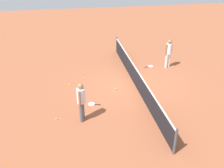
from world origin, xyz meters
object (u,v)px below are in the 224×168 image
(tennis_racket_near_player, at_px, (92,104))
(tennis_ball_midcourt, at_px, (70,85))
(tennis_ball_near_player, at_px, (56,119))
(player_far_side, at_px, (169,51))
(tennis_ball_by_net, at_px, (116,89))
(player_near_side, at_px, (81,99))
(tennis_ball_baseline, at_px, (84,78))
(tennis_racket_far_player, at_px, (150,66))

(tennis_racket_near_player, distance_m, tennis_ball_midcourt, 2.25)
(tennis_ball_near_player, bearing_deg, tennis_racket_near_player, 120.25)
(tennis_ball_near_player, distance_m, tennis_ball_midcourt, 3.03)
(player_far_side, height_order, tennis_racket_near_player, player_far_side)
(tennis_racket_near_player, bearing_deg, tennis_ball_by_net, 131.41)
(player_near_side, relative_size, player_far_side, 1.00)
(player_far_side, xyz_separation_m, tennis_racket_near_player, (3.29, -4.87, -1.00))
(tennis_ball_baseline, bearing_deg, tennis_ball_by_net, 45.16)
(tennis_ball_near_player, distance_m, tennis_ball_baseline, 3.86)
(tennis_ball_by_net, height_order, tennis_ball_midcourt, same)
(tennis_racket_far_player, distance_m, tennis_ball_baseline, 4.14)
(player_near_side, relative_size, tennis_ball_baseline, 25.76)
(player_far_side, xyz_separation_m, tennis_ball_midcourt, (1.25, -5.80, -0.98))
(player_near_side, distance_m, tennis_ball_by_net, 3.12)
(tennis_racket_near_player, bearing_deg, player_near_side, -24.96)
(tennis_ball_near_player, distance_m, tennis_ball_by_net, 3.61)
(tennis_racket_near_player, bearing_deg, player_far_side, 124.07)
(tennis_ball_near_player, bearing_deg, tennis_ball_by_net, 125.77)
(tennis_racket_near_player, relative_size, tennis_ball_by_net, 9.17)
(tennis_racket_far_player, xyz_separation_m, tennis_ball_baseline, (0.92, -4.04, 0.02))
(tennis_racket_far_player, xyz_separation_m, tennis_ball_by_net, (2.38, -2.57, 0.02))
(tennis_racket_far_player, bearing_deg, tennis_racket_near_player, -47.64)
(tennis_ball_near_player, bearing_deg, tennis_racket_far_player, 129.26)
(tennis_racket_far_player, relative_size, tennis_ball_midcourt, 9.19)
(tennis_racket_far_player, bearing_deg, tennis_ball_by_net, -47.16)
(tennis_ball_near_player, relative_size, tennis_ball_baseline, 1.00)
(tennis_racket_far_player, height_order, tennis_ball_midcourt, tennis_ball_midcourt)
(player_near_side, bearing_deg, player_far_side, 129.30)
(tennis_ball_midcourt, bearing_deg, tennis_ball_baseline, 127.02)
(tennis_racket_near_player, relative_size, tennis_ball_baseline, 9.17)
(tennis_ball_by_net, bearing_deg, tennis_racket_near_player, -48.59)
(player_near_side, distance_m, tennis_ball_midcourt, 3.33)
(tennis_ball_midcourt, xyz_separation_m, tennis_ball_baseline, (-0.61, 0.81, 0.00))
(tennis_racket_far_player, bearing_deg, player_far_side, 73.88)
(player_far_side, height_order, tennis_ball_midcourt, player_far_side)
(player_near_side, distance_m, tennis_racket_far_player, 6.53)
(tennis_racket_near_player, xyz_separation_m, tennis_ball_midcourt, (-2.04, -0.94, 0.02))
(tennis_ball_by_net, bearing_deg, tennis_ball_midcourt, -110.54)
(player_far_side, bearing_deg, player_near_side, -50.70)
(player_far_side, relative_size, tennis_ball_baseline, 25.76)
(tennis_ball_baseline, bearing_deg, tennis_racket_near_player, 2.74)
(player_far_side, relative_size, tennis_ball_near_player, 25.76)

